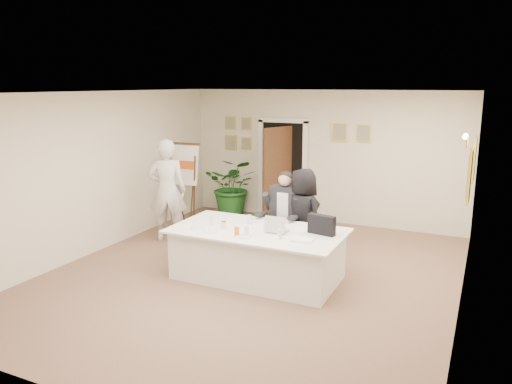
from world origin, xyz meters
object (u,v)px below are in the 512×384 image
at_px(seated_man, 284,215).
at_px(laptop, 278,223).
at_px(flip_chart, 188,187).
at_px(steel_jug, 224,225).
at_px(standing_woman, 303,216).
at_px(potted_palm, 233,186).
at_px(laptop_bag, 322,225).
at_px(paper_stack, 302,240).
at_px(conference_table, 257,254).
at_px(standing_man, 167,190).
at_px(oj_glass, 237,231).

xyz_separation_m(seated_man, laptop, (0.28, -0.95, 0.15)).
distance_m(flip_chart, steel_jug, 3.16).
height_order(seated_man, standing_woman, standing_woman).
distance_m(potted_palm, laptop_bag, 4.36).
distance_m(seated_man, laptop_bag, 1.22).
bearing_deg(seated_man, paper_stack, -55.61).
bearing_deg(laptop_bag, seated_man, 149.62).
height_order(flip_chart, potted_palm, flip_chart).
xyz_separation_m(conference_table, standing_man, (-2.33, 1.00, 0.58)).
xyz_separation_m(conference_table, laptop_bag, (0.94, 0.19, 0.53)).
relative_size(standing_man, standing_woman, 1.22).
bearing_deg(standing_woman, paper_stack, 135.59).
xyz_separation_m(flip_chart, paper_stack, (3.43, -2.38, 0.00)).
bearing_deg(oj_glass, laptop, 43.72).
bearing_deg(potted_palm, seated_man, -46.55).
distance_m(potted_palm, laptop, 4.06).
xyz_separation_m(laptop, oj_glass, (-0.46, -0.44, -0.07)).
bearing_deg(paper_stack, laptop, 151.12).
xyz_separation_m(laptop_bag, paper_stack, (-0.14, -0.42, -0.13)).
bearing_deg(standing_woman, flip_chart, 4.30).
distance_m(laptop, steel_jug, 0.83).
height_order(standing_man, standing_woman, standing_man).
bearing_deg(conference_table, laptop, 7.01).
bearing_deg(potted_palm, conference_table, -56.96).
bearing_deg(paper_stack, laptop_bag, 71.22).
bearing_deg(paper_stack, standing_man, 158.51).
height_order(seated_man, laptop, seated_man).
xyz_separation_m(standing_man, potted_palm, (0.20, 2.27, -0.32)).
height_order(conference_table, oj_glass, oj_glass).
xyz_separation_m(seated_man, flip_chart, (-2.66, 1.17, 0.02)).
xyz_separation_m(potted_palm, oj_glass, (1.98, -3.67, 0.19)).
distance_m(flip_chart, potted_palm, 1.23).
height_order(seated_man, flip_chart, flip_chart).
bearing_deg(steel_jug, standing_woman, 52.97).
bearing_deg(oj_glass, seated_man, 82.64).
bearing_deg(conference_table, laptop_bag, 11.19).
bearing_deg(conference_table, oj_glass, -109.58).
relative_size(conference_table, laptop_bag, 6.32).
xyz_separation_m(laptop_bag, oj_glass, (-1.09, -0.59, -0.08)).
relative_size(flip_chart, laptop_bag, 4.12).
bearing_deg(steel_jug, oj_glass, -34.17).
bearing_deg(laptop_bag, standing_man, 176.95).
distance_m(standing_man, standing_woman, 2.71).
xyz_separation_m(standing_man, oj_glass, (2.18, -1.40, -0.13)).
distance_m(flip_chart, oj_glass, 3.56).
relative_size(seated_man, paper_stack, 5.02).
xyz_separation_m(potted_palm, paper_stack, (2.93, -3.50, 0.14)).
relative_size(standing_man, oj_glass, 14.93).
xyz_separation_m(standing_man, steel_jug, (1.84, -1.17, -0.14)).
bearing_deg(standing_woman, laptop, 112.32).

